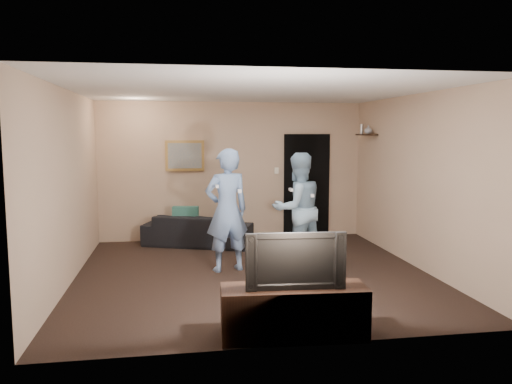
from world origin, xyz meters
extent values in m
plane|color=black|center=(0.00, 0.00, 0.00)|extent=(5.00, 5.00, 0.00)
cube|color=silver|center=(0.00, 0.00, 2.60)|extent=(5.00, 5.00, 0.04)
cube|color=tan|center=(0.00, 2.50, 1.30)|extent=(5.00, 0.04, 2.60)
cube|color=tan|center=(0.00, -2.50, 1.30)|extent=(5.00, 0.04, 2.60)
cube|color=tan|center=(-2.50, 0.00, 1.30)|extent=(0.04, 5.00, 2.60)
cube|color=tan|center=(2.50, 0.00, 1.30)|extent=(0.04, 5.00, 2.60)
imported|color=black|center=(-0.70, 1.99, 0.28)|extent=(2.05, 1.36, 0.56)
cube|color=#1C544C|center=(-0.91, 1.99, 0.48)|extent=(0.48, 0.24, 0.46)
cube|color=olive|center=(-0.90, 2.48, 1.60)|extent=(0.72, 0.05, 0.57)
cube|color=slate|center=(-0.90, 2.45, 1.60)|extent=(0.62, 0.01, 0.47)
cube|color=black|center=(1.45, 2.47, 1.00)|extent=(0.90, 0.06, 2.00)
cube|color=silver|center=(0.85, 2.48, 1.30)|extent=(0.08, 0.02, 0.12)
cube|color=black|center=(2.39, 1.80, 1.99)|extent=(0.20, 0.60, 0.03)
imported|color=#AEAEB3|center=(2.39, 1.72, 2.08)|extent=(0.15, 0.15, 0.15)
cylinder|color=silver|center=(2.39, 2.05, 2.09)|extent=(0.06, 0.06, 0.18)
cube|color=black|center=(0.05, -2.28, 0.25)|extent=(1.47, 0.56, 0.51)
imported|color=black|center=(0.05, -2.28, 0.79)|extent=(0.98, 0.19, 0.56)
imported|color=#7191C3|center=(-0.35, 0.23, 0.90)|extent=(0.74, 0.58, 1.80)
cube|color=white|center=(-0.51, 0.01, 1.28)|extent=(0.04, 0.14, 0.04)
cube|color=white|center=(-0.19, 0.01, 1.20)|extent=(0.05, 0.09, 0.05)
imported|color=#83A7BF|center=(0.77, 0.45, 0.86)|extent=(0.98, 0.86, 1.72)
cube|color=white|center=(0.61, 0.23, 1.18)|extent=(0.04, 0.14, 0.04)
cube|color=white|center=(0.93, 0.23, 1.09)|extent=(0.05, 0.09, 0.05)
camera|label=1|loc=(-1.09, -6.93, 2.01)|focal=35.00mm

